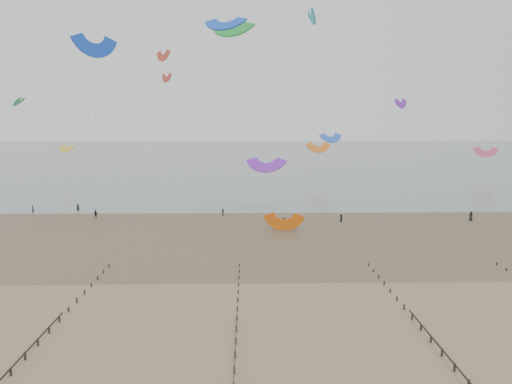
% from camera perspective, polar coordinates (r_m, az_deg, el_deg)
% --- Properties ---
extents(ground, '(500.00, 500.00, 0.00)m').
position_cam_1_polar(ground, '(58.73, -6.06, -11.98)').
color(ground, brown).
rests_on(ground, ground).
extents(sea_and_shore, '(500.00, 665.00, 0.03)m').
position_cam_1_polar(sea_and_shore, '(91.95, -6.76, -4.34)').
color(sea_and_shore, '#475654').
rests_on(sea_and_shore, ground).
extents(groynes, '(72.16, 50.16, 1.00)m').
position_cam_1_polar(groynes, '(41.04, -2.56, -20.87)').
color(groynes, black).
rests_on(groynes, ground).
extents(kitesurfer_lead, '(0.72, 0.71, 1.68)m').
position_cam_1_polar(kitesurfer_lead, '(116.91, -24.14, -1.82)').
color(kitesurfer_lead, black).
rests_on(kitesurfer_lead, ground).
extents(kitesurfers, '(114.49, 19.95, 1.88)m').
position_cam_1_polar(kitesurfers, '(105.54, 13.31, -2.33)').
color(kitesurfers, black).
rests_on(kitesurfers, ground).
extents(grounded_kite, '(6.99, 5.86, 3.45)m').
position_cam_1_polar(grounded_kite, '(91.43, 3.20, -4.37)').
color(grounded_kite, '#D6590D').
rests_on(grounded_kite, ground).
extents(kites_airborne, '(247.66, 119.95, 42.04)m').
position_cam_1_polar(kites_airborne, '(143.95, -6.13, 9.75)').
color(kites_airborne, orange).
rests_on(kites_airborne, ground).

